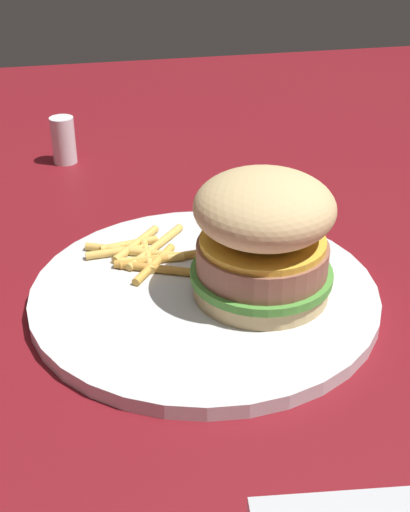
{
  "coord_description": "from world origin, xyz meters",
  "views": [
    {
      "loc": [
        0.1,
        0.45,
        0.31
      ],
      "look_at": [
        -0.0,
        -0.02,
        0.04
      ],
      "focal_mm": 48.44,
      "sensor_mm": 36.0,
      "label": 1
    }
  ],
  "objects": [
    {
      "name": "ground_plane",
      "position": [
        0.0,
        0.0,
        0.0
      ],
      "size": [
        1.6,
        1.6,
        0.0
      ],
      "primitive_type": "plane",
      "color": "maroon"
    },
    {
      "name": "plate",
      "position": [
        -0.0,
        -0.02,
        0.01
      ],
      "size": [
        0.28,
        0.28,
        0.01
      ],
      "primitive_type": "cylinder",
      "color": "silver",
      "rests_on": "ground_plane"
    },
    {
      "name": "sandwich",
      "position": [
        -0.04,
        0.0,
        0.06
      ],
      "size": [
        0.11,
        0.11,
        0.1
      ],
      "color": "tan",
      "rests_on": "plate"
    },
    {
      "name": "salt_shaker",
      "position": [
        0.1,
        -0.34,
        0.03
      ],
      "size": [
        0.03,
        0.03,
        0.06
      ],
      "primitive_type": "cylinder",
      "color": "white",
      "rests_on": "ground_plane"
    },
    {
      "name": "fries_pile",
      "position": [
        0.04,
        -0.07,
        0.02
      ],
      "size": [
        0.1,
        0.09,
        0.01
      ],
      "color": "#E5B251",
      "rests_on": "plate"
    }
  ]
}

